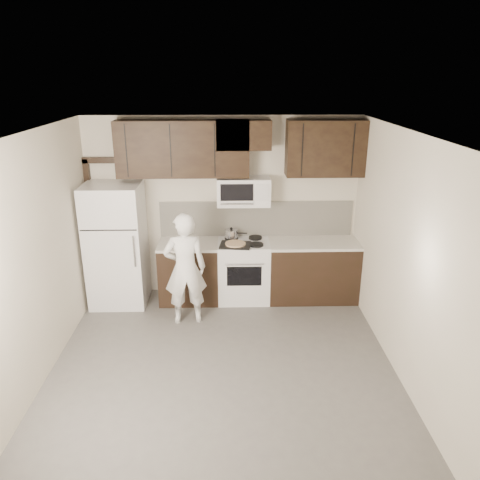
{
  "coord_description": "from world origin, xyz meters",
  "views": [
    {
      "loc": [
        0.09,
        -4.51,
        3.27
      ],
      "look_at": [
        0.22,
        0.9,
        1.32
      ],
      "focal_mm": 35.0,
      "sensor_mm": 36.0,
      "label": 1
    }
  ],
  "objects_px": {
    "refrigerator": "(117,245)",
    "person": "(185,269)",
    "stove": "(244,270)",
    "microwave": "(244,191)"
  },
  "relations": [
    {
      "from": "stove",
      "to": "microwave",
      "type": "distance_m",
      "value": 1.2
    },
    {
      "from": "refrigerator",
      "to": "person",
      "type": "relative_size",
      "value": 1.15
    },
    {
      "from": "stove",
      "to": "person",
      "type": "relative_size",
      "value": 0.6
    },
    {
      "from": "microwave",
      "to": "refrigerator",
      "type": "bearing_deg",
      "value": -174.85
    },
    {
      "from": "microwave",
      "to": "refrigerator",
      "type": "relative_size",
      "value": 0.42
    },
    {
      "from": "stove",
      "to": "microwave",
      "type": "bearing_deg",
      "value": 90.1
    },
    {
      "from": "stove",
      "to": "refrigerator",
      "type": "distance_m",
      "value": 1.9
    },
    {
      "from": "stove",
      "to": "person",
      "type": "height_order",
      "value": "person"
    },
    {
      "from": "stove",
      "to": "person",
      "type": "bearing_deg",
      "value": -140.07
    },
    {
      "from": "stove",
      "to": "microwave",
      "type": "relative_size",
      "value": 1.24
    }
  ]
}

